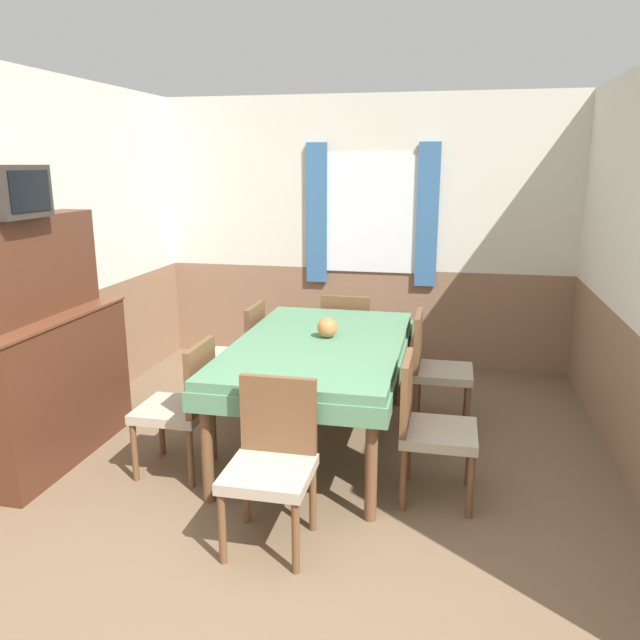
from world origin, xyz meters
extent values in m
plane|color=brown|center=(0.00, 0.00, 0.00)|extent=(16.00, 16.00, 0.00)
cube|color=silver|center=(0.00, 3.78, 1.77)|extent=(4.39, 0.05, 1.65)
cube|color=#89664C|center=(0.00, 3.78, 0.47)|extent=(4.39, 0.05, 0.95)
cube|color=white|center=(0.08, 3.75, 1.49)|extent=(0.95, 0.01, 1.12)
cube|color=#386699|center=(-0.46, 3.73, 1.49)|extent=(0.20, 0.03, 1.35)
cube|color=#386699|center=(0.61, 3.73, 1.49)|extent=(0.20, 0.03, 1.35)
cube|color=silver|center=(-2.02, 1.88, 1.77)|extent=(0.05, 4.16, 1.65)
cube|color=#89664C|center=(-2.02, 1.88, 0.47)|extent=(0.05, 4.16, 0.95)
cube|color=#89664C|center=(2.02, 1.88, 0.47)|extent=(0.05, 4.16, 0.95)
cube|color=#4C7A56|center=(-0.01, 1.75, 0.75)|extent=(1.13, 1.93, 0.06)
cube|color=#4C7A56|center=(-0.01, 1.75, 0.66)|extent=(1.16, 1.96, 0.12)
cylinder|color=brown|center=(-0.50, 0.86, 0.36)|extent=(0.07, 0.07, 0.72)
cylinder|color=brown|center=(0.48, 0.86, 0.36)|extent=(0.07, 0.07, 0.72)
cylinder|color=brown|center=(-0.50, 2.64, 0.36)|extent=(0.07, 0.07, 0.72)
cylinder|color=brown|center=(0.48, 2.64, 0.36)|extent=(0.07, 0.07, 0.72)
cylinder|color=brown|center=(0.18, 0.31, 0.19)|extent=(0.04, 0.04, 0.39)
cylinder|color=brown|center=(-0.20, 0.31, 0.19)|extent=(0.04, 0.04, 0.39)
cylinder|color=brown|center=(0.18, 0.69, 0.19)|extent=(0.04, 0.04, 0.39)
cylinder|color=brown|center=(-0.20, 0.69, 0.19)|extent=(0.04, 0.04, 0.39)
cube|color=tan|center=(-0.01, 0.50, 0.42)|extent=(0.44, 0.44, 0.06)
cube|color=brown|center=(-0.01, 0.70, 0.66)|extent=(0.42, 0.04, 0.43)
cylinder|color=brown|center=(-1.05, 2.12, 0.19)|extent=(0.04, 0.04, 0.39)
cylinder|color=brown|center=(-1.05, 2.50, 0.19)|extent=(0.04, 0.04, 0.39)
cylinder|color=brown|center=(-0.67, 2.12, 0.19)|extent=(0.04, 0.04, 0.39)
cylinder|color=brown|center=(-0.67, 2.50, 0.19)|extent=(0.04, 0.04, 0.39)
cube|color=tan|center=(-0.86, 2.31, 0.42)|extent=(0.44, 0.44, 0.06)
cube|color=brown|center=(-0.66, 2.31, 0.66)|extent=(0.04, 0.42, 0.43)
cylinder|color=brown|center=(1.03, 1.38, 0.19)|extent=(0.04, 0.04, 0.39)
cylinder|color=brown|center=(1.03, 1.00, 0.19)|extent=(0.04, 0.04, 0.39)
cylinder|color=brown|center=(0.65, 1.38, 0.19)|extent=(0.04, 0.04, 0.39)
cylinder|color=brown|center=(0.65, 1.00, 0.19)|extent=(0.04, 0.04, 0.39)
cube|color=tan|center=(0.84, 1.19, 0.42)|extent=(0.44, 0.44, 0.06)
cube|color=brown|center=(0.64, 1.19, 0.66)|extent=(0.04, 0.42, 0.43)
cylinder|color=brown|center=(1.03, 2.50, 0.19)|extent=(0.04, 0.04, 0.39)
cylinder|color=brown|center=(1.03, 2.12, 0.19)|extent=(0.04, 0.04, 0.39)
cylinder|color=brown|center=(0.65, 2.50, 0.19)|extent=(0.04, 0.04, 0.39)
cylinder|color=brown|center=(0.65, 2.12, 0.19)|extent=(0.04, 0.04, 0.39)
cube|color=tan|center=(0.84, 2.31, 0.42)|extent=(0.44, 0.44, 0.06)
cube|color=brown|center=(0.64, 2.31, 0.66)|extent=(0.04, 0.42, 0.43)
cylinder|color=brown|center=(-1.05, 1.00, 0.19)|extent=(0.04, 0.04, 0.39)
cylinder|color=brown|center=(-1.05, 1.38, 0.19)|extent=(0.04, 0.04, 0.39)
cylinder|color=brown|center=(-0.67, 1.00, 0.19)|extent=(0.04, 0.04, 0.39)
cylinder|color=brown|center=(-0.67, 1.38, 0.19)|extent=(0.04, 0.04, 0.39)
cube|color=tan|center=(-0.86, 1.19, 0.42)|extent=(0.44, 0.44, 0.06)
cube|color=brown|center=(-0.66, 1.19, 0.66)|extent=(0.04, 0.42, 0.43)
cylinder|color=brown|center=(-0.20, 3.19, 0.19)|extent=(0.04, 0.04, 0.39)
cylinder|color=brown|center=(0.18, 3.19, 0.19)|extent=(0.04, 0.04, 0.39)
cylinder|color=brown|center=(-0.20, 2.81, 0.19)|extent=(0.04, 0.04, 0.39)
cylinder|color=brown|center=(0.18, 2.81, 0.19)|extent=(0.04, 0.04, 0.39)
cube|color=tan|center=(-0.01, 3.00, 0.42)|extent=(0.44, 0.44, 0.06)
cube|color=brown|center=(-0.01, 2.80, 0.66)|extent=(0.42, 0.04, 0.43)
cube|color=#4C2819|center=(-1.75, 1.20, 0.50)|extent=(0.44, 1.31, 1.00)
cube|color=brown|center=(-1.75, 1.20, 0.99)|extent=(0.46, 1.33, 0.02)
cube|color=#4C2819|center=(-1.81, 1.20, 1.32)|extent=(0.24, 1.18, 0.65)
cube|color=#2D2823|center=(-1.75, 1.03, 1.80)|extent=(0.28, 0.43, 0.31)
cube|color=black|center=(-1.61, 1.03, 1.81)|extent=(0.01, 0.36, 0.24)
sphere|color=#B26B38|center=(0.03, 1.85, 0.85)|extent=(0.14, 0.14, 0.14)
camera|label=1|loc=(0.86, -2.29, 1.97)|focal=35.00mm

